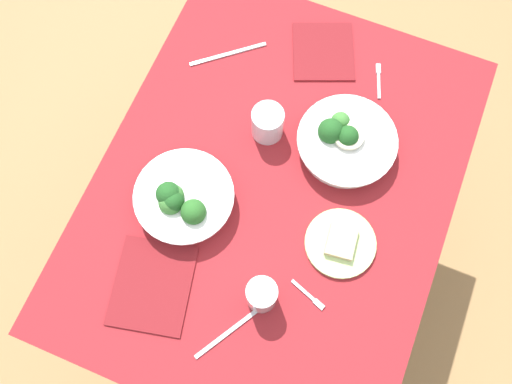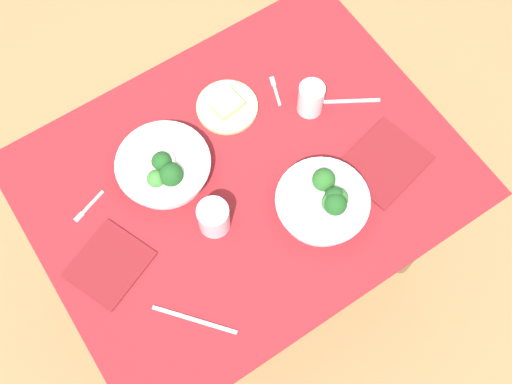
% 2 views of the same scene
% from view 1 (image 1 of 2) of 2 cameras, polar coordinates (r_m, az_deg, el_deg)
% --- Properties ---
extents(ground_plane, '(6.00, 6.00, 0.00)m').
position_cam_1_polar(ground_plane, '(2.08, 1.22, -6.33)').
color(ground_plane, '#9E7547').
extents(dining_table, '(1.12, 0.87, 0.75)m').
position_cam_1_polar(dining_table, '(1.50, 1.69, -1.30)').
color(dining_table, maroon).
rests_on(dining_table, ground_plane).
extents(broccoli_bowl_far, '(0.25, 0.25, 0.09)m').
position_cam_1_polar(broccoli_bowl_far, '(1.39, 9.24, 5.25)').
color(broccoli_bowl_far, white).
rests_on(broccoli_bowl_far, dining_table).
extents(broccoli_bowl_near, '(0.24, 0.24, 0.10)m').
position_cam_1_polar(broccoli_bowl_near, '(1.33, -7.66, -0.76)').
color(broccoli_bowl_near, white).
rests_on(broccoli_bowl_near, dining_table).
extents(bread_side_plate, '(0.17, 0.17, 0.03)m').
position_cam_1_polar(bread_side_plate, '(1.33, 8.81, -5.27)').
color(bread_side_plate, '#B7D684').
rests_on(bread_side_plate, dining_table).
extents(water_glass_center, '(0.07, 0.07, 0.10)m').
position_cam_1_polar(water_glass_center, '(1.25, 0.59, -10.68)').
color(water_glass_center, silver).
rests_on(water_glass_center, dining_table).
extents(water_glass_side, '(0.08, 0.08, 0.09)m').
position_cam_1_polar(water_glass_side, '(1.38, 1.21, 7.20)').
color(water_glass_side, silver).
rests_on(water_glass_side, dining_table).
extents(fork_by_far_bowl, '(0.04, 0.09, 0.00)m').
position_cam_1_polar(fork_by_far_bowl, '(1.30, 5.58, -10.72)').
color(fork_by_far_bowl, '#B7B7BC').
rests_on(fork_by_far_bowl, dining_table).
extents(fork_by_near_bowl, '(0.10, 0.04, 0.00)m').
position_cam_1_polar(fork_by_near_bowl, '(1.53, 12.66, 11.40)').
color(fork_by_near_bowl, '#B7B7BC').
rests_on(fork_by_near_bowl, dining_table).
extents(table_knife_left, '(0.15, 0.17, 0.00)m').
position_cam_1_polar(table_knife_left, '(1.53, -2.93, 14.18)').
color(table_knife_left, '#B7B7BC').
rests_on(table_knife_left, dining_table).
extents(table_knife_right, '(0.18, 0.11, 0.00)m').
position_cam_1_polar(table_knife_right, '(1.29, -2.55, -14.15)').
color(table_knife_right, '#B7B7BC').
rests_on(table_knife_right, dining_table).
extents(napkin_folded_upper, '(0.23, 0.22, 0.01)m').
position_cam_1_polar(napkin_folded_upper, '(1.55, 7.04, 14.34)').
color(napkin_folded_upper, maroon).
rests_on(napkin_folded_upper, dining_table).
extents(napkin_folded_lower, '(0.25, 0.22, 0.01)m').
position_cam_1_polar(napkin_folded_lower, '(1.32, -10.75, -9.53)').
color(napkin_folded_lower, maroon).
rests_on(napkin_folded_lower, dining_table).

